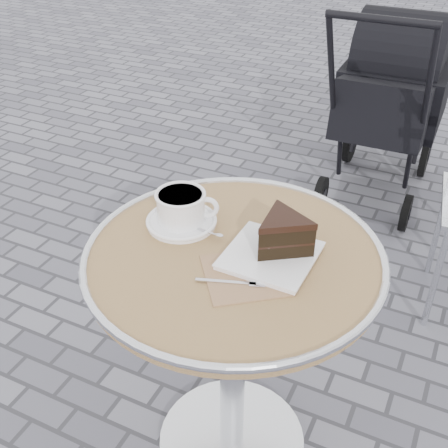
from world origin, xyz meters
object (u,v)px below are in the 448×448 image
at_px(cappuccino_set, 182,211).
at_px(baby_stroller, 389,105).
at_px(cafe_table, 233,306).
at_px(cake_plate_set, 280,239).

xyz_separation_m(cappuccino_set, baby_stroller, (0.20, 1.71, -0.31)).
relative_size(cafe_table, baby_stroller, 0.72).
bearing_deg(baby_stroller, cafe_table, -92.05).
bearing_deg(cappuccino_set, cake_plate_set, -28.83).
height_order(cafe_table, cake_plate_set, cake_plate_set).
bearing_deg(baby_stroller, cappuccino_set, -97.75).
bearing_deg(cappuccino_set, baby_stroller, 58.62).
bearing_deg(cake_plate_set, cappuccino_set, 176.87).
relative_size(cappuccino_set, baby_stroller, 0.20).
distance_m(cake_plate_set, baby_stroller, 1.76).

